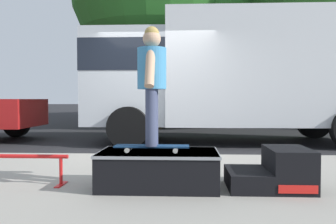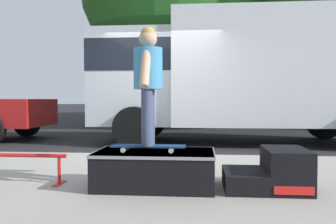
{
  "view_description": "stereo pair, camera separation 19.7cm",
  "coord_description": "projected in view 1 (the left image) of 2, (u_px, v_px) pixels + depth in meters",
  "views": [
    {
      "loc": [
        0.65,
        -6.7,
        1.06
      ],
      "look_at": [
        0.4,
        -1.91,
        0.89
      ],
      "focal_mm": 39.12,
      "sensor_mm": 36.0,
      "label": 1
    },
    {
      "loc": [
        0.85,
        -6.69,
        1.06
      ],
      "look_at": [
        0.4,
        -1.91,
        0.89
      ],
      "focal_mm": 39.12,
      "sensor_mm": 36.0,
      "label": 2
    }
  ],
  "objects": [
    {
      "name": "kicker_ramp",
      "position": [
        276.0,
        172.0,
        3.83
      ],
      "size": [
        0.85,
        0.7,
        0.43
      ],
      "color": "black",
      "rests_on": "sidewalk_slab"
    },
    {
      "name": "ground_plane",
      "position": [
        151.0,
        156.0,
        6.76
      ],
      "size": [
        140.0,
        140.0,
        0.0
      ],
      "primitive_type": "plane",
      "color": "black"
    },
    {
      "name": "house_behind",
      "position": [
        199.0,
        44.0,
        21.08
      ],
      "size": [
        9.54,
        8.23,
        8.4
      ],
      "color": "silver",
      "rests_on": "ground"
    },
    {
      "name": "grind_rail",
      "position": [
        8.0,
        162.0,
        4.01
      ],
      "size": [
        1.35,
        0.28,
        0.34
      ],
      "color": "red",
      "rests_on": "sidewalk_slab"
    },
    {
      "name": "skate_box",
      "position": [
        159.0,
        168.0,
        3.9
      ],
      "size": [
        1.26,
        0.78,
        0.38
      ],
      "color": "black",
      "rests_on": "sidewalk_slab"
    },
    {
      "name": "skater_kid",
      "position": [
        152.0,
        76.0,
        3.81
      ],
      "size": [
        0.3,
        0.64,
        1.24
      ],
      "color": "#3F4766",
      "rests_on": "skateboard"
    },
    {
      "name": "skateboard",
      "position": [
        152.0,
        147.0,
        3.84
      ],
      "size": [
        0.78,
        0.21,
        0.07
      ],
      "color": "navy",
      "rests_on": "skate_box"
    },
    {
      "name": "box_truck",
      "position": [
        231.0,
        72.0,
        8.81
      ],
      "size": [
        6.91,
        2.63,
        3.05
      ],
      "color": "silver",
      "rests_on": "ground"
    },
    {
      "name": "sidewalk_slab",
      "position": [
        123.0,
        196.0,
        3.76
      ],
      "size": [
        50.0,
        5.0,
        0.12
      ],
      "primitive_type": "cube",
      "color": "gray",
      "rests_on": "ground"
    }
  ]
}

